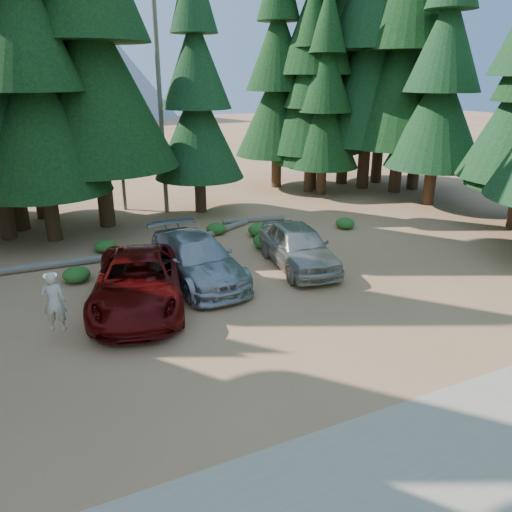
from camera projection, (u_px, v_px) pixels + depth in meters
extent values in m
plane|color=#A47245|center=(272.00, 325.00, 15.35)|extent=(160.00, 160.00, 0.00)
cube|color=tan|center=(422.00, 466.00, 9.83)|extent=(26.00, 3.50, 0.01)
cylinder|color=#74685C|center=(160.00, 100.00, 25.91)|extent=(0.24, 0.24, 12.00)
cylinder|color=#74685C|center=(117.00, 119.00, 26.72)|extent=(0.20, 0.20, 10.00)
cone|color=gray|center=(39.00, 31.00, 82.64)|extent=(44.00, 44.00, 28.00)
imported|color=#5A0807|center=(139.00, 282.00, 16.36)|extent=(4.46, 6.74, 1.72)
imported|color=#A8ACB0|center=(197.00, 259.00, 18.45)|extent=(2.66, 5.89, 1.67)
imported|color=#A9A697|center=(298.00, 246.00, 19.74)|extent=(2.76, 5.31, 1.73)
imported|color=beige|center=(54.00, 302.00, 14.11)|extent=(0.75, 0.60, 1.80)
cylinder|color=white|center=(50.00, 276.00, 13.88)|extent=(0.36, 0.36, 0.04)
cylinder|color=#74685C|center=(51.00, 265.00, 19.76)|extent=(4.30, 0.52, 0.31)
cylinder|color=#74685C|center=(254.00, 220.00, 25.94)|extent=(3.24, 0.93, 0.27)
cylinder|color=#74685C|center=(216.00, 232.00, 23.91)|extent=(4.19, 2.35, 0.29)
ellipsoid|color=#2D6A1F|center=(76.00, 275.00, 18.48)|extent=(1.01, 1.01, 0.56)
ellipsoid|color=#2D6A1F|center=(149.00, 251.00, 21.16)|extent=(0.73, 0.73, 0.40)
ellipsoid|color=#2D6A1F|center=(105.00, 246.00, 21.60)|extent=(0.93, 0.93, 0.51)
ellipsoid|color=#2D6A1F|center=(216.00, 229.00, 23.98)|extent=(0.97, 0.97, 0.54)
ellipsoid|color=#2D6A1F|center=(267.00, 241.00, 21.98)|extent=(1.26, 1.26, 0.69)
ellipsoid|color=#2D6A1F|center=(260.00, 230.00, 23.66)|extent=(1.14, 1.14, 0.63)
ellipsoid|color=#2D6A1F|center=(345.00, 223.00, 24.89)|extent=(0.96, 0.96, 0.53)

